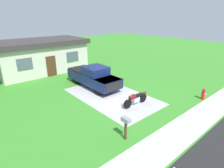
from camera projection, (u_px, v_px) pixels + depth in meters
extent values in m
plane|color=#3A8A2B|center=(112.00, 96.00, 14.30)|extent=(80.00, 80.00, 0.00)
cube|color=#B3B3B3|center=(112.00, 96.00, 14.30)|extent=(4.45, 7.60, 0.01)
cube|color=#BCBCB6|center=(182.00, 130.00, 10.05)|extent=(36.00, 1.80, 0.01)
cylinder|color=black|center=(128.00, 104.00, 12.32)|extent=(0.66, 0.14, 0.66)
cylinder|color=black|center=(143.00, 98.00, 13.24)|extent=(0.66, 0.14, 0.66)
cube|color=silver|center=(136.00, 100.00, 12.76)|extent=(0.57, 0.28, 0.32)
cube|color=maroon|center=(132.00, 97.00, 12.45)|extent=(0.53, 0.27, 0.24)
cube|color=black|center=(139.00, 95.00, 12.84)|extent=(0.61, 0.30, 0.12)
cube|color=maroon|center=(143.00, 93.00, 13.11)|extent=(0.49, 0.21, 0.08)
cylinder|color=silver|center=(128.00, 99.00, 12.19)|extent=(0.33, 0.07, 0.77)
cylinder|color=silver|center=(128.00, 95.00, 12.08)|extent=(0.06, 0.70, 0.04)
sphere|color=silver|center=(127.00, 97.00, 12.06)|extent=(0.16, 0.16, 0.16)
cylinder|color=black|center=(113.00, 85.00, 15.42)|extent=(0.30, 0.84, 0.84)
cylinder|color=black|center=(98.00, 90.00, 14.41)|extent=(0.30, 0.84, 0.84)
cylinder|color=black|center=(90.00, 76.00, 17.88)|extent=(0.30, 0.84, 0.84)
cylinder|color=black|center=(75.00, 79.00, 16.87)|extent=(0.30, 0.84, 0.84)
cube|color=#141E51|center=(93.00, 78.00, 16.05)|extent=(2.03, 5.61, 0.80)
cube|color=#141E51|center=(106.00, 80.00, 14.64)|extent=(1.91, 1.91, 0.20)
cube|color=#141E51|center=(95.00, 71.00, 15.50)|extent=(1.81, 1.91, 0.70)
cube|color=#3F4C56|center=(101.00, 74.00, 14.97)|extent=(1.70, 0.17, 0.60)
cube|color=black|center=(83.00, 71.00, 17.05)|extent=(1.91, 2.41, 0.50)
cube|color=black|center=(114.00, 86.00, 14.09)|extent=(1.70, 0.11, 0.64)
cylinder|color=red|center=(203.00, 95.00, 13.68)|extent=(0.24, 0.24, 0.70)
sphere|color=red|center=(204.00, 90.00, 13.55)|extent=(0.26, 0.26, 0.26)
cylinder|color=silver|center=(202.00, 93.00, 13.75)|extent=(0.10, 0.12, 0.10)
cylinder|color=silver|center=(205.00, 94.00, 13.55)|extent=(0.10, 0.12, 0.10)
cylinder|color=red|center=(202.00, 99.00, 13.80)|extent=(0.32, 0.32, 0.06)
cube|color=#4C3823|center=(126.00, 130.00, 9.13)|extent=(0.10, 0.10, 1.10)
cube|color=gray|center=(126.00, 120.00, 8.92)|extent=(0.26, 0.48, 0.22)
cube|color=beige|center=(42.00, 58.00, 20.39)|extent=(9.00, 5.00, 3.00)
cube|color=#383333|center=(39.00, 42.00, 19.78)|extent=(9.60, 5.60, 0.50)
cube|color=#4C2D19|center=(51.00, 66.00, 18.76)|extent=(1.00, 0.08, 2.10)
cube|color=#4C5966|center=(25.00, 64.00, 16.99)|extent=(1.40, 0.06, 1.10)
cube|color=#4C5966|center=(73.00, 57.00, 20.07)|extent=(1.40, 0.06, 1.10)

